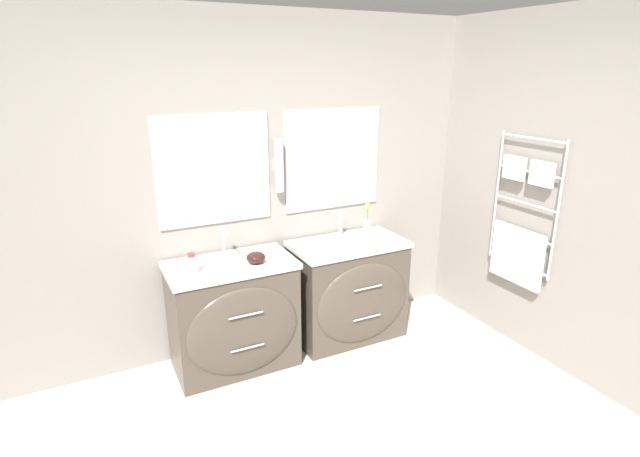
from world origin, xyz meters
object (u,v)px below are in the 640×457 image
Objects in this scene: vanity_left at (235,316)px; toiletry_bottle at (192,265)px; amenity_bowl at (256,258)px; vanity_right at (350,290)px; flower_vase at (367,224)px.

toiletry_bottle is (-0.29, -0.05, 0.48)m from vanity_left.
amenity_bowl is (0.17, -0.06, 0.45)m from vanity_left.
toiletry_bottle is 0.46m from amenity_bowl.
vanity_right is 3.18× the size of flower_vase.
vanity_left and vanity_right have the same top height.
vanity_right is 1.37m from toiletry_bottle.
toiletry_bottle is (-1.28, -0.05, 0.48)m from vanity_right.
amenity_bowl is at bearing -19.54° from vanity_left.
toiletry_bottle reaches higher than vanity_right.
vanity_right is 6.08× the size of toiletry_bottle.
amenity_bowl is at bearing -172.53° from flower_vase.
amenity_bowl reaches higher than vanity_left.
vanity_left is 0.49m from amenity_bowl.
flower_vase reaches higher than amenity_bowl.
amenity_bowl reaches higher than vanity_right.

